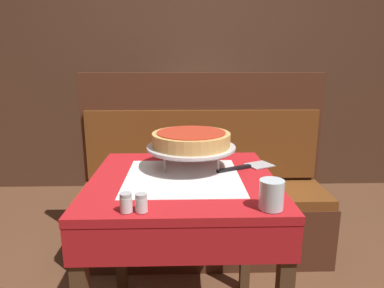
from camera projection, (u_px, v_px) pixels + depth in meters
name	position (u px, v px, depth m)	size (l,w,h in m)	color
dining_table_front	(184.00, 202.00, 1.40)	(0.74, 0.74, 0.78)	red
dining_table_rear	(203.00, 129.00, 2.93)	(0.61, 0.61, 0.77)	beige
booth_bench	(203.00, 202.00, 2.19)	(1.56, 0.44, 1.15)	#4C2819
back_wall_panel	(182.00, 63.00, 3.19)	(6.00, 0.04, 2.40)	#4C2D1E
pizza_pan_stand	(192.00, 148.00, 1.46)	(0.38, 0.38, 0.10)	#ADADB2
deep_dish_pizza	(192.00, 139.00, 1.45)	(0.33, 0.33, 0.06)	tan
pizza_server	(247.00, 167.00, 1.49)	(0.27, 0.17, 0.01)	#BCBCC1
water_glass_near	(272.00, 194.00, 1.07)	(0.08, 0.08, 0.09)	silver
salt_shaker	(127.00, 203.00, 1.05)	(0.04, 0.04, 0.06)	silver
pepper_shaker	(142.00, 203.00, 1.05)	(0.04, 0.04, 0.06)	silver
condiment_caddy	(206.00, 110.00, 2.90)	(0.12, 0.12, 0.17)	black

